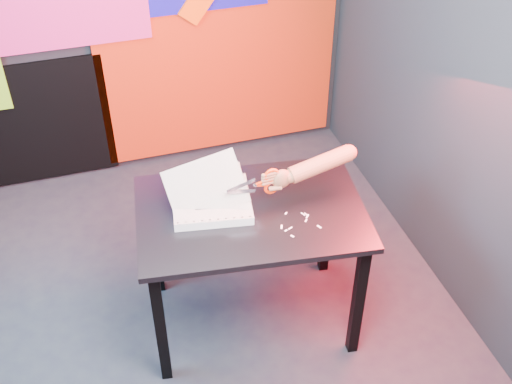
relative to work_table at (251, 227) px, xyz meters
name	(u,v)px	position (x,y,z in m)	size (l,w,h in m)	color
room	(148,102)	(-0.40, 0.09, 0.71)	(3.01, 3.01, 2.71)	black
backdrop	(125,38)	(-0.34, 1.55, 0.31)	(2.88, 0.05, 2.08)	red
work_table	(251,227)	(0.00, 0.00, 0.00)	(1.14, 0.83, 0.75)	black
printout_stack	(212,205)	(-0.17, 0.06, 0.13)	(0.41, 0.32, 0.28)	white
scissors	(268,182)	(0.09, 0.02, 0.24)	(0.26, 0.03, 0.14)	#B3B4C0
hand_forearm	(314,166)	(0.32, 0.03, 0.27)	(0.47, 0.10, 0.15)	brown
paper_clippings	(298,223)	(0.18, -0.15, 0.11)	(0.18, 0.17, 0.00)	white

